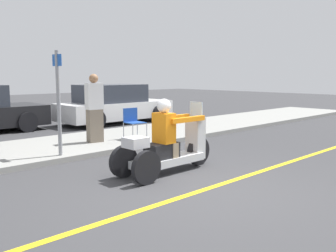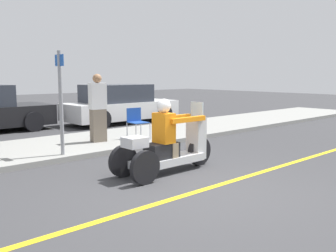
% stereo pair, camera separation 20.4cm
% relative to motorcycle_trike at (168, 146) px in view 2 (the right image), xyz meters
% --- Properties ---
extents(ground_plane, '(60.00, 60.00, 0.00)m').
position_rel_motorcycle_trike_xyz_m(ground_plane, '(-0.39, -1.18, -0.50)').
color(ground_plane, '#38383A').
extents(lane_stripe, '(24.00, 0.12, 0.01)m').
position_rel_motorcycle_trike_xyz_m(lane_stripe, '(-0.00, -1.18, -0.49)').
color(lane_stripe, gold).
rests_on(lane_stripe, ground).
extents(sidewalk_strip, '(28.00, 2.80, 0.12)m').
position_rel_motorcycle_trike_xyz_m(sidewalk_strip, '(-0.39, 3.42, -0.44)').
color(sidewalk_strip, gray).
rests_on(sidewalk_strip, ground).
extents(motorcycle_trike, '(2.23, 0.73, 1.39)m').
position_rel_motorcycle_trike_xyz_m(motorcycle_trike, '(0.00, 0.00, 0.00)').
color(motorcycle_trike, black).
rests_on(motorcycle_trike, ground).
extents(spectator_by_tree, '(0.44, 0.30, 1.72)m').
position_rel_motorcycle_trike_xyz_m(spectator_by_tree, '(0.42, 3.12, 0.45)').
color(spectator_by_tree, '#726656').
rests_on(spectator_by_tree, sidewalk_strip).
extents(folding_chair_curbside, '(0.50, 0.50, 0.82)m').
position_rel_motorcycle_trike_xyz_m(folding_chair_curbside, '(1.40, 2.80, 0.13)').
color(folding_chair_curbside, '#A5A8AD').
rests_on(folding_chair_curbside, sidewalk_strip).
extents(parked_car_lot_center, '(4.36, 1.93, 1.45)m').
position_rel_motorcycle_trike_xyz_m(parked_car_lot_center, '(3.51, 6.60, 0.19)').
color(parked_car_lot_center, silver).
rests_on(parked_car_lot_center, ground).
extents(street_sign, '(0.08, 0.36, 2.20)m').
position_rel_motorcycle_trike_xyz_m(street_sign, '(-0.99, 2.27, 0.82)').
color(street_sign, gray).
rests_on(street_sign, sidewalk_strip).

